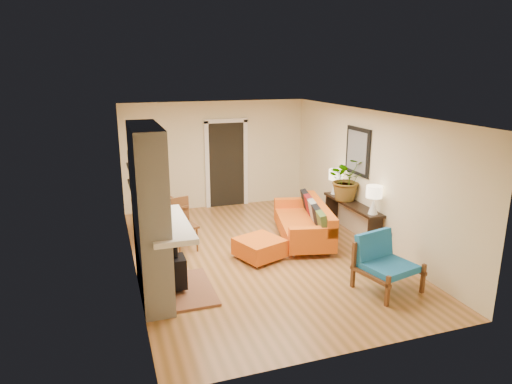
% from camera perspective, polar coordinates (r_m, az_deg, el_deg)
% --- Properties ---
extents(room_shell, '(6.50, 6.50, 6.50)m').
position_cam_1_polar(room_shell, '(10.82, -1.11, 3.96)').
color(room_shell, '#B57945').
rests_on(room_shell, ground).
extents(fireplace, '(1.09, 1.68, 2.60)m').
position_cam_1_polar(fireplace, '(6.84, -12.78, -3.21)').
color(fireplace, white).
rests_on(fireplace, ground).
extents(sofa, '(1.34, 2.22, 0.82)m').
position_cam_1_polar(sofa, '(9.24, 6.36, -3.79)').
color(sofa, silver).
rests_on(sofa, ground).
extents(ottoman, '(0.95, 0.95, 0.38)m').
position_cam_1_polar(ottoman, '(8.33, 0.44, -6.93)').
color(ottoman, silver).
rests_on(ottoman, ground).
extents(blue_chair, '(0.99, 0.98, 0.87)m').
position_cam_1_polar(blue_chair, '(7.47, 15.59, -8.12)').
color(blue_chair, brown).
rests_on(blue_chair, ground).
extents(dining_table, '(1.15, 1.90, 1.00)m').
position_cam_1_polar(dining_table, '(9.21, -11.49, -2.14)').
color(dining_table, brown).
rests_on(dining_table, ground).
extents(console_table, '(0.34, 1.85, 0.72)m').
position_cam_1_polar(console_table, '(9.44, 11.91, -2.22)').
color(console_table, black).
rests_on(console_table, ground).
extents(lamp_near, '(0.30, 0.30, 0.54)m').
position_cam_1_polar(lamp_near, '(8.71, 14.52, -0.54)').
color(lamp_near, white).
rests_on(lamp_near, console_table).
extents(lamp_far, '(0.30, 0.30, 0.54)m').
position_cam_1_polar(lamp_far, '(9.93, 9.92, 1.65)').
color(lamp_far, white).
rests_on(lamp_far, console_table).
extents(houseplant, '(0.92, 0.82, 0.91)m').
position_cam_1_polar(houseplant, '(9.48, 11.32, 1.66)').
color(houseplant, '#1E5919').
rests_on(houseplant, console_table).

